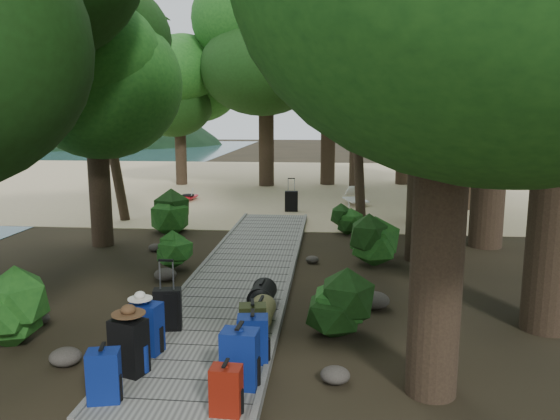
# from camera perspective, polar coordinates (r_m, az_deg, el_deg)

# --- Properties ---
(ground) EXTENTS (120.00, 120.00, 0.00)m
(ground) POSITION_cam_1_polar(r_m,az_deg,el_deg) (10.72, -4.27, -7.98)
(ground) COLOR #2D2416
(ground) RESTS_ON ground
(sand_beach) EXTENTS (40.00, 22.00, 0.02)m
(sand_beach) POSITION_cam_1_polar(r_m,az_deg,el_deg) (26.31, 1.55, 2.84)
(sand_beach) COLOR tan
(sand_beach) RESTS_ON ground
(boardwalk) EXTENTS (2.00, 12.00, 0.12)m
(boardwalk) POSITION_cam_1_polar(r_m,az_deg,el_deg) (11.65, -3.45, -6.19)
(boardwalk) COLOR gray
(boardwalk) RESTS_ON ground
(backpack_left_a) EXTENTS (0.40, 0.32, 0.67)m
(backpack_left_a) POSITION_cam_1_polar(r_m,az_deg,el_deg) (6.66, -17.93, -15.92)
(backpack_left_a) COLOR navy
(backpack_left_a) RESTS_ON boardwalk
(backpack_left_b) EXTENTS (0.49, 0.42, 0.77)m
(backpack_left_b) POSITION_cam_1_polar(r_m,az_deg,el_deg) (7.20, -15.52, -13.29)
(backpack_left_b) COLOR black
(backpack_left_b) RESTS_ON boardwalk
(backpack_left_c) EXTENTS (0.46, 0.37, 0.77)m
(backpack_left_c) POSITION_cam_1_polar(r_m,az_deg,el_deg) (7.72, -13.84, -11.61)
(backpack_left_c) COLOR navy
(backpack_left_c) RESTS_ON boardwalk
(backpack_right_a) EXTENTS (0.34, 0.25, 0.59)m
(backpack_right_a) POSITION_cam_1_polar(r_m,az_deg,el_deg) (6.18, -5.65, -18.00)
(backpack_right_a) COLOR #871203
(backpack_right_a) RESTS_ON boardwalk
(backpack_right_b) EXTENTS (0.45, 0.33, 0.77)m
(backpack_right_b) POSITION_cam_1_polar(r_m,az_deg,el_deg) (6.66, -4.22, -14.92)
(backpack_right_b) COLOR navy
(backpack_right_b) RESTS_ON boardwalk
(backpack_right_c) EXTENTS (0.43, 0.33, 0.68)m
(backpack_right_c) POSITION_cam_1_polar(r_m,az_deg,el_deg) (7.27, -2.86, -13.09)
(backpack_right_c) COLOR navy
(backpack_right_c) RESTS_ON boardwalk
(backpack_right_d) EXTENTS (0.42, 0.33, 0.59)m
(backpack_right_d) POSITION_cam_1_polar(r_m,az_deg,el_deg) (7.91, -2.88, -11.49)
(backpack_right_d) COLOR #383E16
(backpack_right_d) RESTS_ON boardwalk
(duffel_right_khaki) EXTENTS (0.41, 0.59, 0.38)m
(duffel_right_khaki) POSITION_cam_1_polar(r_m,az_deg,el_deg) (8.52, -1.97, -10.62)
(duffel_right_khaki) COLOR olive
(duffel_right_khaki) RESTS_ON boardwalk
(duffel_right_black) EXTENTS (0.44, 0.66, 0.40)m
(duffel_right_black) POSITION_cam_1_polar(r_m,az_deg,el_deg) (9.26, -1.87, -8.82)
(duffel_right_black) COLOR black
(duffel_right_black) RESTS_ON boardwalk
(suitcase_on_boardwalk) EXTENTS (0.44, 0.30, 0.63)m
(suitcase_on_boardwalk) POSITION_cam_1_polar(r_m,az_deg,el_deg) (8.45, -11.65, -10.12)
(suitcase_on_boardwalk) COLOR black
(suitcase_on_boardwalk) RESTS_ON boardwalk
(lone_suitcase_on_sand) EXTENTS (0.45, 0.28, 0.69)m
(lone_suitcase_on_sand) POSITION_cam_1_polar(r_m,az_deg,el_deg) (18.59, 1.19, 0.92)
(lone_suitcase_on_sand) COLOR black
(lone_suitcase_on_sand) RESTS_ON sand_beach
(hat_brown) EXTENTS (0.41, 0.41, 0.12)m
(hat_brown) POSITION_cam_1_polar(r_m,az_deg,el_deg) (7.03, -15.57, -9.95)
(hat_brown) COLOR #51351E
(hat_brown) RESTS_ON backpack_left_b
(hat_white) EXTENTS (0.33, 0.33, 0.11)m
(hat_white) POSITION_cam_1_polar(r_m,az_deg,el_deg) (7.55, -14.43, -8.61)
(hat_white) COLOR silver
(hat_white) RESTS_ON backpack_left_c
(kayak) EXTENTS (1.40, 3.37, 0.33)m
(kayak) POSITION_cam_1_polar(r_m,az_deg,el_deg) (21.09, -9.57, 1.38)
(kayak) COLOR red
(kayak) RESTS_ON sand_beach
(sun_lounger) EXTENTS (1.12, 2.03, 0.62)m
(sun_lounger) POSITION_cam_1_polar(r_m,az_deg,el_deg) (20.09, 7.90, 1.42)
(sun_lounger) COLOR silver
(sun_lounger) RESTS_ON sand_beach
(tree_right_a) EXTENTS (5.21, 5.21, 8.69)m
(tree_right_a) POSITION_cam_1_polar(r_m,az_deg,el_deg) (6.44, 17.30, 18.81)
(tree_right_a) COLOR black
(tree_right_a) RESTS_ON ground
(tree_right_c) EXTENTS (4.65, 4.65, 8.05)m
(tree_right_c) POSITION_cam_1_polar(r_m,az_deg,el_deg) (12.57, 14.88, 12.95)
(tree_right_c) COLOR black
(tree_right_c) RESTS_ON ground
(tree_right_d) EXTENTS (6.39, 6.39, 11.71)m
(tree_right_d) POSITION_cam_1_polar(r_m,az_deg,el_deg) (14.62, 22.08, 19.36)
(tree_right_d) COLOR black
(tree_right_d) RESTS_ON ground
(tree_right_e) EXTENTS (5.12, 5.12, 9.21)m
(tree_right_e) POSITION_cam_1_polar(r_m,az_deg,el_deg) (16.97, 15.00, 14.09)
(tree_right_e) COLOR black
(tree_right_e) RESTS_ON ground
(tree_right_f) EXTENTS (5.94, 5.94, 10.61)m
(tree_right_f) POSITION_cam_1_polar(r_m,az_deg,el_deg) (20.07, 19.35, 15.19)
(tree_right_f) COLOR black
(tree_right_f) RESTS_ON ground
(tree_left_c) EXTENTS (4.42, 4.42, 7.68)m
(tree_left_c) POSITION_cam_1_polar(r_m,az_deg,el_deg) (14.30, -18.84, 11.63)
(tree_left_c) COLOR black
(tree_left_c) RESTS_ON ground
(tree_back_a) EXTENTS (5.74, 5.74, 9.94)m
(tree_back_a) POSITION_cam_1_polar(r_m,az_deg,el_deg) (25.16, -1.47, 13.83)
(tree_back_a) COLOR black
(tree_back_a) RESTS_ON ground
(tree_back_b) EXTENTS (5.38, 5.38, 9.60)m
(tree_back_b) POSITION_cam_1_polar(r_m,az_deg,el_deg) (25.72, 5.14, 13.33)
(tree_back_b) COLOR black
(tree_back_b) RESTS_ON ground
(tree_back_c) EXTENTS (4.97, 4.97, 8.95)m
(tree_back_c) POSITION_cam_1_polar(r_m,az_deg,el_deg) (26.33, 12.98, 12.33)
(tree_back_c) COLOR black
(tree_back_c) RESTS_ON ground
(tree_back_d) EXTENTS (4.46, 4.46, 7.43)m
(tree_back_d) POSITION_cam_1_polar(r_m,az_deg,el_deg) (25.95, -10.47, 10.78)
(tree_back_d) COLOR black
(tree_back_d) RESTS_ON ground
(palm_right_a) EXTENTS (3.93, 3.93, 6.70)m
(palm_right_a) POSITION_cam_1_polar(r_m,az_deg,el_deg) (15.96, 9.19, 10.05)
(palm_right_a) COLOR #123910
(palm_right_a) RESTS_ON ground
(palm_right_b) EXTENTS (3.90, 3.90, 7.53)m
(palm_right_b) POSITION_cam_1_polar(r_m,az_deg,el_deg) (21.20, 15.65, 10.91)
(palm_right_b) COLOR #123910
(palm_right_b) RESTS_ON ground
(palm_right_c) EXTENTS (3.95, 3.95, 6.28)m
(palm_right_c) POSITION_cam_1_polar(r_m,az_deg,el_deg) (22.85, 8.28, 9.52)
(palm_right_c) COLOR #123910
(palm_right_c) RESTS_ON ground
(palm_left_a) EXTENTS (4.12, 4.12, 6.56)m
(palm_left_a) POSITION_cam_1_polar(r_m,az_deg,el_deg) (17.55, -17.17, 9.50)
(palm_left_a) COLOR #123910
(palm_left_a) RESTS_ON ground
(rock_left_a) EXTENTS (0.43, 0.39, 0.24)m
(rock_left_a) POSITION_cam_1_polar(r_m,az_deg,el_deg) (8.05, -21.50, -14.09)
(rock_left_a) COLOR #4C473F
(rock_left_a) RESTS_ON ground
(rock_left_b) EXTENTS (0.33, 0.30, 0.18)m
(rock_left_b) POSITION_cam_1_polar(r_m,az_deg,el_deg) (9.67, -23.84, -10.32)
(rock_left_b) COLOR #4C473F
(rock_left_b) RESTS_ON ground
(rock_left_c) EXTENTS (0.45, 0.41, 0.25)m
(rock_left_c) POSITION_cam_1_polar(r_m,az_deg,el_deg) (11.28, -11.89, -6.60)
(rock_left_c) COLOR #4C473F
(rock_left_c) RESTS_ON ground
(rock_left_d) EXTENTS (0.34, 0.30, 0.18)m
(rock_left_d) POSITION_cam_1_polar(r_m,az_deg,el_deg) (13.67, -12.90, -3.84)
(rock_left_d) COLOR #4C473F
(rock_left_d) RESTS_ON ground
(rock_right_a) EXTENTS (0.38, 0.34, 0.21)m
(rock_right_a) POSITION_cam_1_polar(r_m,az_deg,el_deg) (7.13, 5.79, -16.78)
(rock_right_a) COLOR #4C473F
(rock_right_a) RESTS_ON ground
(rock_right_b) EXTENTS (0.52, 0.47, 0.29)m
(rock_right_b) POSITION_cam_1_polar(r_m,az_deg,el_deg) (9.66, 9.83, -9.27)
(rock_right_b) COLOR #4C473F
(rock_right_b) RESTS_ON ground
(rock_right_c) EXTENTS (0.29, 0.27, 0.16)m
(rock_right_c) POSITION_cam_1_polar(r_m,az_deg,el_deg) (12.33, 3.39, -5.18)
(rock_right_c) COLOR #4C473F
(rock_right_c) RESTS_ON ground
(rock_right_d) EXTENTS (0.62, 0.56, 0.34)m
(rock_right_d) POSITION_cam_1_polar(r_m,az_deg,el_deg) (14.47, 9.32, -2.63)
(rock_right_d) COLOR #4C473F
(rock_right_d) RESTS_ON ground
(shrub_left_a) EXTENTS (1.25, 1.25, 1.13)m
(shrub_left_a) POSITION_cam_1_polar(r_m,az_deg,el_deg) (8.86, -26.05, -9.11)
(shrub_left_a) COLOR #184A16
(shrub_left_a) RESTS_ON ground
(shrub_left_b) EXTENTS (0.91, 0.91, 0.82)m
(shrub_left_b) POSITION_cam_1_polar(r_m,az_deg,el_deg) (11.99, -11.62, -4.18)
(shrub_left_b) COLOR #184A16
(shrub_left_b) RESTS_ON ground
(shrub_left_c) EXTENTS (1.23, 1.23, 1.11)m
(shrub_left_c) POSITION_cam_1_polar(r_m,az_deg,el_deg) (15.68, -11.18, -0.28)
(shrub_left_c) COLOR #184A16
(shrub_left_c) RESTS_ON ground
(shrub_right_a) EXTENTS (0.97, 0.97, 0.87)m
(shrub_right_a) POSITION_cam_1_polar(r_m,az_deg,el_deg) (8.48, 6.71, -9.87)
(shrub_right_a) COLOR #184A16
(shrub_right_a) RESTS_ON ground
(shrub_right_b) EXTENTS (1.28, 1.28, 1.15)m
(shrub_right_b) POSITION_cam_1_polar(r_m,az_deg,el_deg) (12.26, 9.96, -3.02)
(shrub_right_b) COLOR #184A16
(shrub_right_b) RESTS_ON ground
(shrub_right_c) EXTENTS (0.78, 0.78, 0.70)m
(shrub_right_c) POSITION_cam_1_polar(r_m,az_deg,el_deg) (15.35, 7.11, -1.15)
(shrub_right_c) COLOR #184A16
(shrub_right_c) RESTS_ON ground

